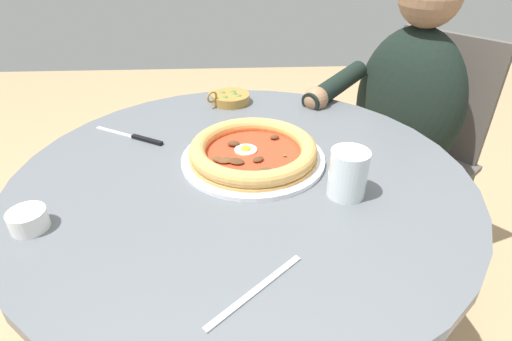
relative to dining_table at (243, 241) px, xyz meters
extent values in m
cylinder|color=#565B60|center=(0.00, 0.00, 0.18)|extent=(0.94, 0.94, 0.03)
cylinder|color=#4E5257|center=(0.00, 0.00, -0.19)|extent=(0.10, 0.10, 0.70)
cylinder|color=white|center=(-0.03, -0.05, 0.20)|extent=(0.31, 0.31, 0.01)
cylinder|color=tan|center=(-0.03, -0.05, 0.20)|extent=(0.28, 0.28, 0.01)
torus|color=tan|center=(-0.03, -0.05, 0.22)|extent=(0.28, 0.28, 0.04)
cylinder|color=red|center=(-0.03, -0.05, 0.21)|extent=(0.26, 0.26, 0.00)
cylinder|color=white|center=(-0.01, -0.06, 0.21)|extent=(0.05, 0.05, 0.00)
ellipsoid|color=yellow|center=(-0.01, -0.06, 0.22)|extent=(0.02, 0.02, 0.02)
ellipsoid|color=#4C2D19|center=(-0.08, -0.11, 0.22)|extent=(0.02, 0.02, 0.01)
ellipsoid|color=brown|center=(0.03, -0.01, 0.22)|extent=(0.04, 0.03, 0.01)
ellipsoid|color=brown|center=(-0.05, 0.04, 0.22)|extent=(0.03, 0.02, 0.01)
ellipsoid|color=#4C2D19|center=(0.02, -0.08, 0.22)|extent=(0.03, 0.02, 0.01)
ellipsoid|color=#4C2D19|center=(0.01, -0.01, 0.22)|extent=(0.04, 0.04, 0.01)
ellipsoid|color=brown|center=(0.05, -0.01, 0.22)|extent=(0.03, 0.03, 0.01)
ellipsoid|color=#4C2D19|center=(-0.04, -0.01, 0.22)|extent=(0.03, 0.03, 0.01)
ellipsoid|color=#2D6B28|center=(-0.06, 0.03, 0.21)|extent=(0.01, 0.01, 0.00)
ellipsoid|color=#2D6B28|center=(-0.03, -0.05, 0.21)|extent=(0.01, 0.01, 0.00)
ellipsoid|color=#2D6B28|center=(-0.09, -0.02, 0.21)|extent=(0.01, 0.01, 0.00)
cylinder|color=silver|center=(-0.20, 0.09, 0.24)|extent=(0.07, 0.07, 0.09)
cylinder|color=silver|center=(-0.20, 0.09, 0.20)|extent=(0.06, 0.06, 0.03)
cube|color=silver|center=(0.31, -0.20, 0.19)|extent=(0.10, 0.07, 0.00)
cube|color=black|center=(0.22, -0.15, 0.20)|extent=(0.08, 0.05, 0.01)
cylinder|color=white|center=(0.36, 0.16, 0.21)|extent=(0.06, 0.06, 0.04)
cylinder|color=olive|center=(0.36, 0.16, 0.22)|extent=(0.05, 0.05, 0.01)
cylinder|color=olive|center=(0.02, -0.38, 0.20)|extent=(0.11, 0.11, 0.03)
torus|color=olive|center=(0.07, -0.34, 0.22)|extent=(0.03, 0.02, 0.03)
ellipsoid|color=#516B2D|center=(0.04, -0.35, 0.21)|extent=(0.02, 0.02, 0.02)
ellipsoid|color=#516B2D|center=(0.05, -0.39, 0.21)|extent=(0.02, 0.02, 0.02)
ellipsoid|color=#516B2D|center=(0.00, -0.36, 0.21)|extent=(0.02, 0.02, 0.02)
ellipsoid|color=#516B2D|center=(0.01, -0.38, 0.21)|extent=(0.02, 0.02, 0.02)
ellipsoid|color=#516B2D|center=(0.01, -0.39, 0.21)|extent=(0.02, 0.02, 0.02)
cube|color=#BCBCC1|center=(-0.01, 0.32, 0.19)|extent=(0.15, 0.13, 0.00)
cube|color=#282833|center=(-0.53, -0.45, -0.33)|extent=(0.43, 0.44, 0.45)
ellipsoid|color=black|center=(-0.53, -0.45, 0.14)|extent=(0.39, 0.41, 0.49)
cylinder|color=black|center=(-0.29, -0.41, 0.22)|extent=(0.23, 0.23, 0.09)
sphere|color=#936B4C|center=(-0.22, -0.34, 0.21)|extent=(0.07, 0.07, 0.07)
cube|color=#504A45|center=(-0.57, -0.48, -0.11)|extent=(0.56, 0.56, 0.02)
cube|color=#504A45|center=(-0.71, -0.60, 0.11)|extent=(0.25, 0.29, 0.42)
cylinder|color=#4C4742|center=(-0.32, -0.50, -0.34)|extent=(0.02, 0.02, 0.44)
cylinder|color=#4C4742|center=(-0.55, -0.22, -0.34)|extent=(0.02, 0.02, 0.44)
cylinder|color=#4C4742|center=(-0.59, -0.73, -0.34)|extent=(0.02, 0.02, 0.44)
cylinder|color=#4C4742|center=(-0.82, -0.46, -0.34)|extent=(0.02, 0.02, 0.44)
camera|label=1|loc=(0.01, 0.72, 0.65)|focal=28.54mm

